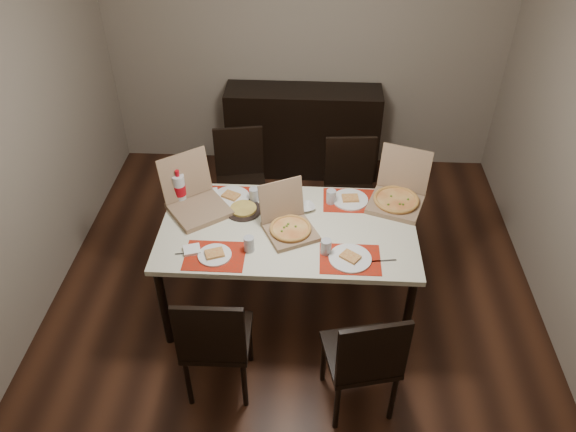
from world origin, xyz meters
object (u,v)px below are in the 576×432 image
object	(u,v)px
dining_table	(288,234)
chair_near_left	(215,340)
sideboard	(303,132)
chair_far_left	(241,177)
soda_bottle	(179,189)
dip_bowl	(306,207)
chair_far_right	(350,188)
chair_near_right	(364,358)
pizza_box_center	(289,225)

from	to	relation	value
dining_table	chair_near_left	bearing A→B (deg)	-116.08
sideboard	chair_near_left	bearing A→B (deg)	-99.58
chair_far_left	soda_bottle	xyz separation A→B (m)	(-0.35, -0.69, 0.36)
chair_near_left	dip_bowl	world-z (taller)	chair_near_left
chair_far_right	chair_near_right	bearing A→B (deg)	-89.01
chair_far_right	dining_table	bearing A→B (deg)	-119.59
sideboard	chair_near_right	world-z (taller)	chair_near_right
chair_far_right	dip_bowl	bearing A→B (deg)	-119.72
chair_far_left	chair_far_right	size ratio (longest dim) A/B	1.00
chair_near_left	dining_table	bearing A→B (deg)	63.92
chair_far_left	pizza_box_center	xyz separation A→B (m)	(0.47, -0.99, 0.29)
pizza_box_center	chair_far_left	bearing A→B (deg)	115.48
sideboard	soda_bottle	xyz separation A→B (m)	(-0.86, -1.61, 0.42)
chair_far_left	soda_bottle	distance (m)	0.85
dip_bowl	chair_near_right	bearing A→B (deg)	-71.05
sideboard	soda_bottle	bearing A→B (deg)	-118.08
chair_far_right	pizza_box_center	world-z (taller)	pizza_box_center
chair_near_right	chair_far_left	world-z (taller)	same
dip_bowl	soda_bottle	distance (m)	0.94
chair_near_right	chair_far_right	world-z (taller)	same
sideboard	chair_near_left	xyz separation A→B (m)	(-0.46, -2.70, 0.06)
chair_near_right	chair_far_left	xyz separation A→B (m)	(-0.97, 1.87, 0.00)
chair_near_left	dip_bowl	size ratio (longest dim) A/B	7.16
chair_far_left	dip_bowl	xyz separation A→B (m)	(0.58, -0.73, 0.25)
chair_near_right	pizza_box_center	world-z (taller)	pizza_box_center
dining_table	soda_bottle	bearing A→B (deg)	162.70
chair_near_right	soda_bottle	size ratio (longest dim) A/B	3.33
chair_near_left	chair_far_right	size ratio (longest dim) A/B	1.00
dip_bowl	pizza_box_center	bearing A→B (deg)	-113.73
sideboard	dip_bowl	world-z (taller)	sideboard
pizza_box_center	chair_far_right	bearing A→B (deg)	61.94
chair_near_right	pizza_box_center	size ratio (longest dim) A/B	2.00
sideboard	chair_far_right	distance (m)	1.11
chair_near_right	pizza_box_center	xyz separation A→B (m)	(-0.50, 0.88, 0.29)
chair_near_left	soda_bottle	size ratio (longest dim) A/B	3.33
chair_far_left	chair_far_right	world-z (taller)	same
dining_table	chair_near_left	xyz separation A→B (m)	(-0.41, -0.83, -0.17)
chair_near_right	chair_far_left	size ratio (longest dim) A/B	1.00
soda_bottle	pizza_box_center	bearing A→B (deg)	-19.78
chair_near_left	chair_near_right	size ratio (longest dim) A/B	1.00
sideboard	dining_table	bearing A→B (deg)	-91.45
dining_table	chair_far_left	size ratio (longest dim) A/B	1.94
dining_table	pizza_box_center	world-z (taller)	pizza_box_center
sideboard	dip_bowl	size ratio (longest dim) A/B	11.55
chair_near_right	dip_bowl	size ratio (longest dim) A/B	7.16
chair_near_right	dip_bowl	world-z (taller)	chair_near_right
pizza_box_center	soda_bottle	distance (m)	0.87
dining_table	chair_far_left	bearing A→B (deg)	116.11
sideboard	chair_far_right	bearing A→B (deg)	-67.16
chair_near_left	pizza_box_center	xyz separation A→B (m)	(0.42, 0.79, 0.29)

